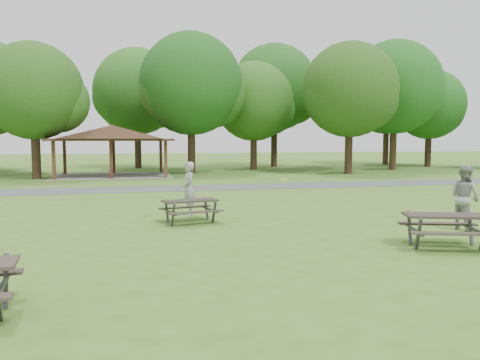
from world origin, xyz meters
name	(u,v)px	position (x,y,z in m)	size (l,w,h in m)	color
ground	(238,243)	(0.00, 0.00, 0.00)	(160.00, 160.00, 0.00)	#3E691E
asphalt_path	(181,188)	(0.00, 14.00, 0.01)	(120.00, 3.20, 0.02)	#464749
pavilion	(112,135)	(-4.00, 24.00, 3.06)	(8.60, 7.01, 3.76)	#3E2416
tree_row_d	(35,94)	(-8.92, 22.53, 5.77)	(6.93, 6.60, 9.27)	black
tree_row_e	(192,87)	(2.10, 25.03, 6.78)	(8.40, 8.00, 11.02)	black
tree_row_f	(255,104)	(8.09, 28.53, 5.84)	(7.35, 7.00, 9.55)	#312016
tree_row_g	(351,93)	(14.09, 22.03, 6.33)	(7.77, 7.40, 10.25)	black
tree_row_h	(395,90)	(20.10, 25.53, 7.03)	(8.61, 8.20, 11.37)	#302115
tree_row_i	(430,107)	(26.08, 29.03, 5.91)	(7.14, 6.80, 9.52)	black
tree_deep_b	(138,94)	(-1.90, 33.03, 6.89)	(8.40, 8.00, 11.13)	black
tree_deep_c	(275,90)	(11.10, 32.03, 7.44)	(8.82, 8.40, 11.90)	black
tree_deep_d	(388,99)	(24.10, 33.53, 7.03)	(8.40, 8.00, 11.27)	#311F16
picnic_table_middle	(190,205)	(-0.84, 3.25, 0.57)	(2.02, 1.74, 0.77)	black
picnic_table_far	(446,222)	(4.97, -1.71, 0.64)	(2.40, 2.16, 0.87)	#2B231F
frisbee_in_flight	(284,179)	(2.28, 3.01, 1.38)	(0.28, 0.28, 0.02)	#FFF728
frisbee_thrower	(189,189)	(-0.71, 4.75, 0.96)	(0.70, 0.46, 1.92)	#98979A
frisbee_catcher	(465,197)	(7.07, 0.21, 0.98)	(0.95, 0.74, 1.96)	gray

